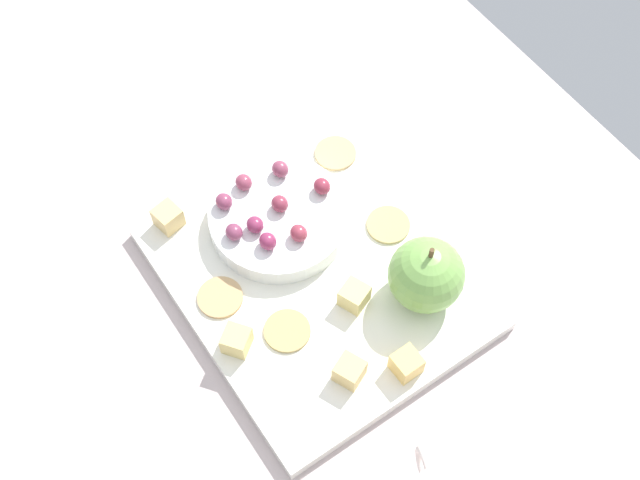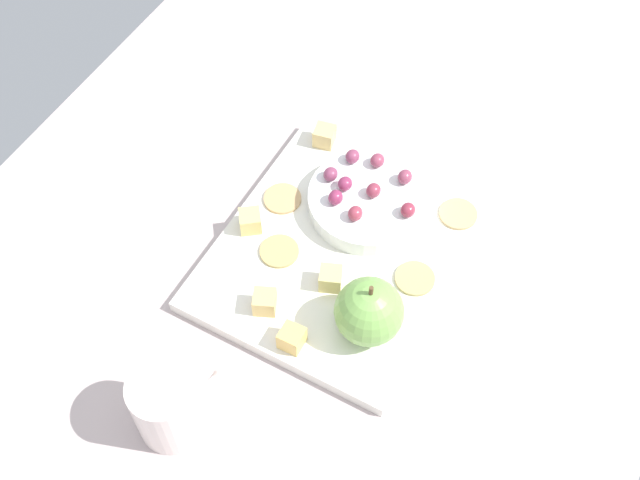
{
  "view_description": "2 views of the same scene",
  "coord_description": "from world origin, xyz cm",
  "px_view_note": "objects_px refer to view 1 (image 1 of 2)",
  "views": [
    {
      "loc": [
        -35.97,
        20.2,
        84.23
      ],
      "look_at": [
        0.85,
        -4.92,
        8.43
      ],
      "focal_mm": 46.45,
      "sensor_mm": 36.0,
      "label": 1
    },
    {
      "loc": [
        -51.83,
        -27.98,
        90.28
      ],
      "look_at": [
        -2.86,
        -1.22,
        8.84
      ],
      "focal_mm": 46.3,
      "sensor_mm": 36.0,
      "label": 2
    }
  ],
  "objects_px": {
    "cracker_0": "(335,153)",
    "grape_7": "(280,204)",
    "grape_1": "(280,169)",
    "cracker_3": "(220,297)",
    "cracker_2": "(287,331)",
    "cheese_cube_2": "(350,371)",
    "cheese_cube_4": "(237,340)",
    "grape_3": "(299,233)",
    "grape_5": "(244,182)",
    "apple_whole": "(426,275)",
    "grape_2": "(270,240)",
    "grape_8": "(224,202)",
    "cheese_cube_1": "(168,217)",
    "platter": "(316,277)",
    "cheese_cube_3": "(406,364)",
    "cheese_cube_0": "(354,296)",
    "grape_0": "(234,232)",
    "grape_6": "(255,225)",
    "serving_dish": "(279,218)",
    "grape_4": "(322,186)",
    "cracker_1": "(388,225)"
  },
  "relations": [
    {
      "from": "cracker_3",
      "to": "grape_1",
      "type": "bearing_deg",
      "value": -57.48
    },
    {
      "from": "cheese_cube_3",
      "to": "grape_0",
      "type": "height_order",
      "value": "grape_0"
    },
    {
      "from": "grape_4",
      "to": "grape_2",
      "type": "bearing_deg",
      "value": 106.97
    },
    {
      "from": "serving_dish",
      "to": "grape_4",
      "type": "distance_m",
      "value": 0.06
    },
    {
      "from": "cheese_cube_1",
      "to": "grape_0",
      "type": "bearing_deg",
      "value": -146.19
    },
    {
      "from": "cracker_2",
      "to": "cracker_3",
      "type": "xyz_separation_m",
      "value": [
        0.07,
        0.04,
        0.0
      ]
    },
    {
      "from": "cracker_0",
      "to": "cracker_3",
      "type": "xyz_separation_m",
      "value": [
        -0.09,
        0.21,
        0.0
      ]
    },
    {
      "from": "cheese_cube_4",
      "to": "grape_0",
      "type": "height_order",
      "value": "grape_0"
    },
    {
      "from": "cheese_cube_4",
      "to": "cracker_2",
      "type": "bearing_deg",
      "value": -107.16
    },
    {
      "from": "cheese_cube_2",
      "to": "cracker_0",
      "type": "xyz_separation_m",
      "value": [
        0.23,
        -0.15,
        -0.01
      ]
    },
    {
      "from": "grape_2",
      "to": "cheese_cube_1",
      "type": "bearing_deg",
      "value": 35.85
    },
    {
      "from": "cheese_cube_0",
      "to": "grape_7",
      "type": "distance_m",
      "value": 0.13
    },
    {
      "from": "cheese_cube_1",
      "to": "grape_6",
      "type": "bearing_deg",
      "value": -136.52
    },
    {
      "from": "grape_2",
      "to": "grape_3",
      "type": "relative_size",
      "value": 1.0
    },
    {
      "from": "apple_whole",
      "to": "cheese_cube_3",
      "type": "bearing_deg",
      "value": 131.1
    },
    {
      "from": "platter",
      "to": "cracker_3",
      "type": "distance_m",
      "value": 0.11
    },
    {
      "from": "cheese_cube_2",
      "to": "cheese_cube_4",
      "type": "height_order",
      "value": "same"
    },
    {
      "from": "cracker_0",
      "to": "grape_6",
      "type": "bearing_deg",
      "value": 109.02
    },
    {
      "from": "cheese_cube_0",
      "to": "grape_8",
      "type": "xyz_separation_m",
      "value": [
        0.16,
        0.06,
        0.02
      ]
    },
    {
      "from": "grape_3",
      "to": "grape_5",
      "type": "distance_m",
      "value": 0.09
    },
    {
      "from": "apple_whole",
      "to": "grape_4",
      "type": "bearing_deg",
      "value": 8.78
    },
    {
      "from": "cheese_cube_0",
      "to": "grape_0",
      "type": "xyz_separation_m",
      "value": [
        0.13,
        0.07,
        0.02
      ]
    },
    {
      "from": "cheese_cube_4",
      "to": "cracker_2",
      "type": "xyz_separation_m",
      "value": [
        -0.02,
        -0.05,
        -0.01
      ]
    },
    {
      "from": "grape_7",
      "to": "cracker_1",
      "type": "bearing_deg",
      "value": -128.01
    },
    {
      "from": "cheese_cube_3",
      "to": "cracker_3",
      "type": "relative_size",
      "value": 0.54
    },
    {
      "from": "serving_dish",
      "to": "cracker_0",
      "type": "xyz_separation_m",
      "value": [
        0.04,
        -0.11,
        -0.01
      ]
    },
    {
      "from": "cheese_cube_3",
      "to": "cheese_cube_0",
      "type": "bearing_deg",
      "value": -0.6
    },
    {
      "from": "cracker_0",
      "to": "grape_7",
      "type": "distance_m",
      "value": 0.11
    },
    {
      "from": "cracker_3",
      "to": "grape_4",
      "type": "relative_size",
      "value": 2.44
    },
    {
      "from": "grape_3",
      "to": "grape_4",
      "type": "height_order",
      "value": "same"
    },
    {
      "from": "cheese_cube_2",
      "to": "grape_2",
      "type": "height_order",
      "value": "grape_2"
    },
    {
      "from": "serving_dish",
      "to": "grape_8",
      "type": "relative_size",
      "value": 7.72
    },
    {
      "from": "cracker_0",
      "to": "grape_1",
      "type": "height_order",
      "value": "grape_1"
    },
    {
      "from": "cracker_2",
      "to": "platter",
      "type": "bearing_deg",
      "value": -57.79
    },
    {
      "from": "cheese_cube_4",
      "to": "cracker_2",
      "type": "relative_size",
      "value": 0.54
    },
    {
      "from": "grape_4",
      "to": "grape_8",
      "type": "bearing_deg",
      "value": 66.3
    },
    {
      "from": "grape_2",
      "to": "grape_8",
      "type": "bearing_deg",
      "value": 11.81
    },
    {
      "from": "cracker_3",
      "to": "apple_whole",
      "type": "bearing_deg",
      "value": -122.5
    },
    {
      "from": "serving_dish",
      "to": "grape_8",
      "type": "bearing_deg",
      "value": 47.87
    },
    {
      "from": "grape_5",
      "to": "platter",
      "type": "bearing_deg",
      "value": -174.75
    },
    {
      "from": "cheese_cube_4",
      "to": "grape_4",
      "type": "relative_size",
      "value": 1.32
    },
    {
      "from": "cheese_cube_2",
      "to": "grape_6",
      "type": "distance_m",
      "value": 0.19
    },
    {
      "from": "grape_0",
      "to": "grape_2",
      "type": "height_order",
      "value": "grape_2"
    },
    {
      "from": "cracker_0",
      "to": "grape_1",
      "type": "xyz_separation_m",
      "value": [
        -0.0,
        0.08,
        0.03
      ]
    },
    {
      "from": "cheese_cube_1",
      "to": "cheese_cube_3",
      "type": "distance_m",
      "value": 0.31
    },
    {
      "from": "cheese_cube_2",
      "to": "grape_0",
      "type": "bearing_deg",
      "value": 4.69
    },
    {
      "from": "platter",
      "to": "cheese_cube_0",
      "type": "bearing_deg",
      "value": -163.98
    },
    {
      "from": "cracker_2",
      "to": "grape_2",
      "type": "xyz_separation_m",
      "value": [
        0.09,
        -0.03,
        0.03
      ]
    },
    {
      "from": "grape_2",
      "to": "grape_6",
      "type": "bearing_deg",
      "value": 4.1
    },
    {
      "from": "cheese_cube_1",
      "to": "grape_8",
      "type": "height_order",
      "value": "grape_8"
    }
  ]
}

